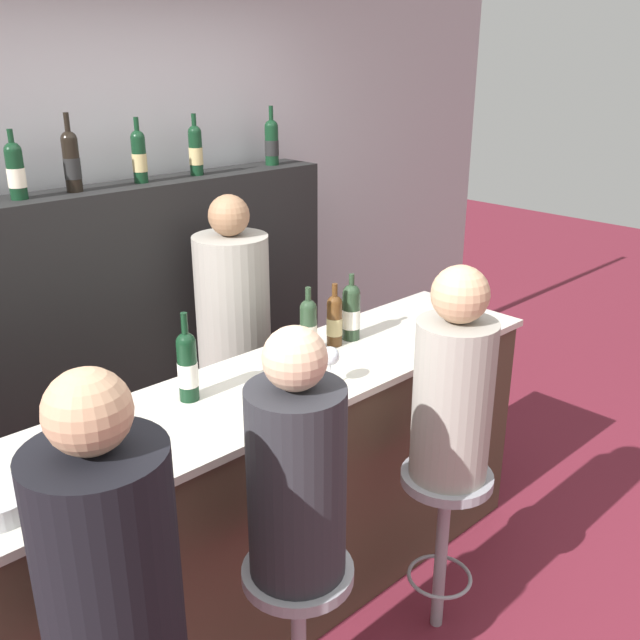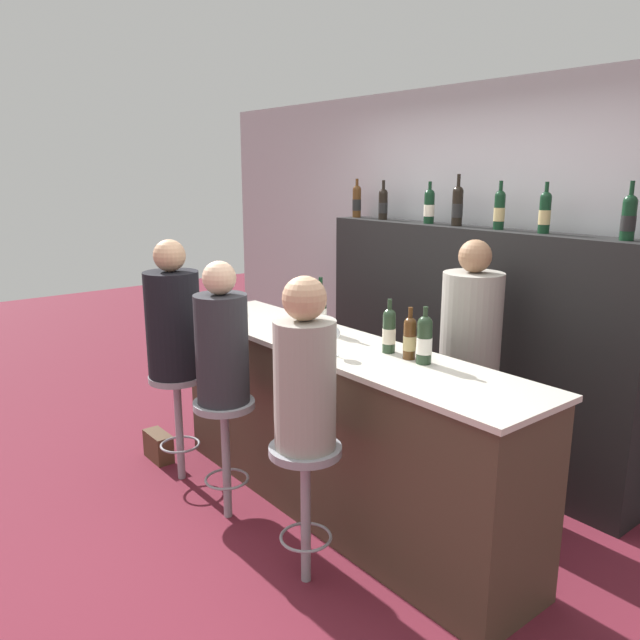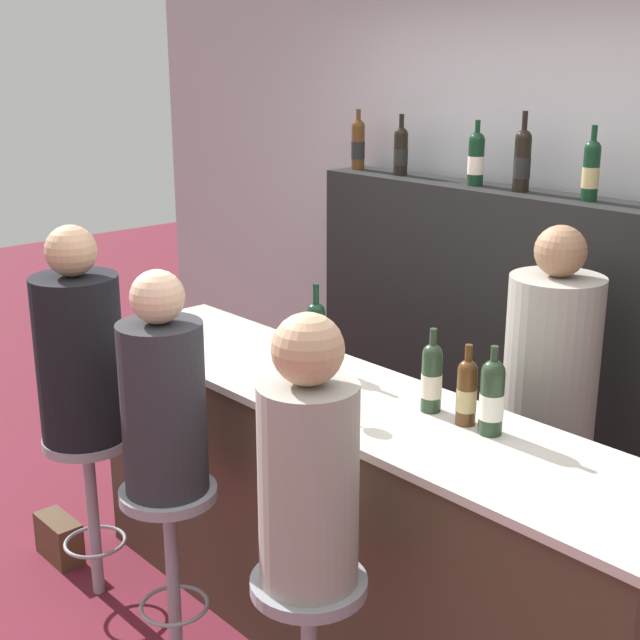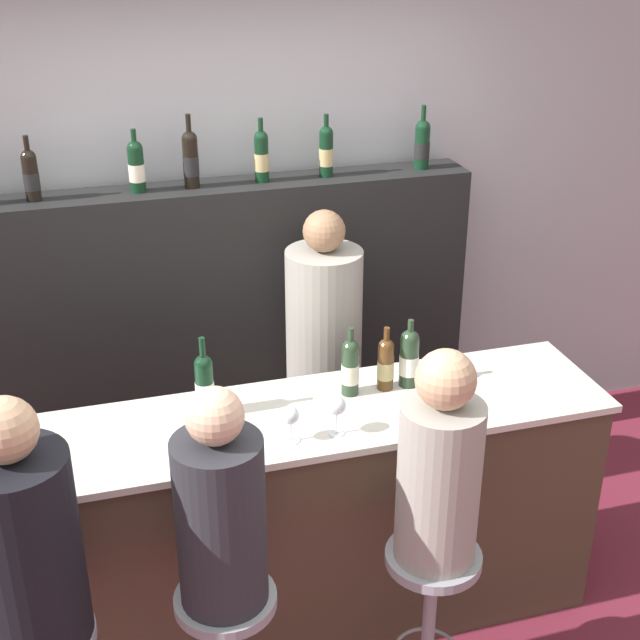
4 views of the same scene
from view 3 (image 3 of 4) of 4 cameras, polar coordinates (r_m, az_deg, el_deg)
wall_back at (r=4.20m, az=15.68°, el=3.34°), size 6.40×0.05×2.60m
bar_counter at (r=3.46m, az=1.67°, el=-12.83°), size 2.64×0.59×1.05m
back_bar_cabinet at (r=4.15m, az=13.48°, el=-3.52°), size 2.47×0.28×1.65m
wine_bottle_counter_0 at (r=3.44m, az=-0.26°, el=-0.93°), size 0.07×0.07×0.34m
wine_bottle_counter_1 at (r=3.06m, az=7.16°, el=-3.62°), size 0.07×0.07×0.30m
wine_bottle_counter_2 at (r=2.97m, az=9.37°, el=-4.52°), size 0.07×0.07×0.28m
wine_bottle_counter_3 at (r=2.91m, az=10.94°, el=-4.83°), size 0.08×0.08×0.30m
wine_bottle_backbar_0 at (r=4.66m, az=2.45°, el=11.19°), size 0.07×0.07×0.30m
wine_bottle_backbar_1 at (r=4.46m, az=5.19°, el=10.75°), size 0.07×0.07×0.30m
wine_bottle_backbar_2 at (r=4.16m, az=9.96°, el=10.16°), size 0.08×0.08×0.29m
wine_bottle_backbar_3 at (r=4.01m, az=12.82°, el=9.97°), size 0.07×0.07×0.34m
wine_bottle_backbar_4 at (r=3.82m, az=16.96°, el=9.18°), size 0.07×0.07×0.31m
wine_glass_0 at (r=3.09m, az=-0.70°, el=-3.68°), size 0.07×0.07×0.14m
wine_glass_1 at (r=2.96m, az=1.58°, el=-4.30°), size 0.07×0.07×0.16m
metal_bowl at (r=3.94m, az=-10.00°, el=-0.43°), size 0.21×0.21×0.06m
bar_stool_left at (r=3.86m, az=-14.54°, el=-9.46°), size 0.35×0.35×0.73m
guest_seated_left at (r=3.65m, az=-15.16°, el=-1.79°), size 0.34×0.34×0.87m
bar_stool_middle at (r=3.38m, az=-9.57°, el=-13.07°), size 0.35×0.35×0.73m
guest_seated_middle at (r=3.16m, az=-10.03°, el=-4.86°), size 0.30×0.30×0.81m
bar_stool_right at (r=2.86m, az=-0.71°, el=-18.99°), size 0.35×0.35×0.73m
guest_seated_right at (r=2.58m, az=-0.75°, el=-9.35°), size 0.29×0.29×0.83m
bartender at (r=3.64m, az=14.19°, el=-7.85°), size 0.36×0.36×1.63m
handbag at (r=4.36m, az=-16.35°, el=-13.26°), size 0.26×0.12×0.20m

